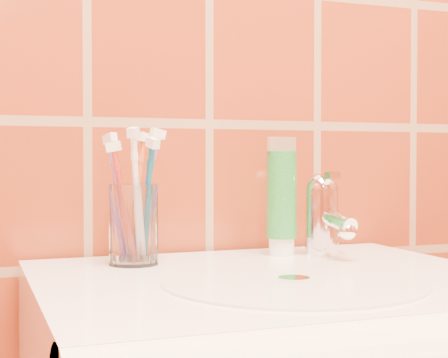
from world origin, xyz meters
name	(u,v)px	position (x,y,z in m)	size (l,w,h in m)	color
glass_tumbler	(134,224)	(-0.14, 1.10, 0.90)	(0.07, 0.07, 0.11)	white
toothpaste_tube	(282,200)	(0.08, 1.11, 0.93)	(0.05, 0.04, 0.17)	white
faucet	(323,211)	(0.14, 1.09, 0.91)	(0.05, 0.11, 0.12)	white
toothbrush_0	(119,199)	(-0.16, 1.12, 0.94)	(0.04, 0.06, 0.18)	#824CA4
toothbrush_1	(124,204)	(-0.15, 1.09, 0.93)	(0.05, 0.03, 0.17)	#AD3225
toothbrush_2	(145,196)	(-0.12, 1.11, 0.94)	(0.06, 0.03, 0.19)	#7A4698
toothbrush_3	(137,197)	(-0.14, 1.09, 0.94)	(0.04, 0.05, 0.19)	white
toothbrush_4	(146,202)	(-0.13, 1.09, 0.93)	(0.03, 0.06, 0.17)	#0D536D
toothbrush_5	(137,198)	(-0.13, 1.12, 0.94)	(0.05, 0.04, 0.18)	#D15A24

